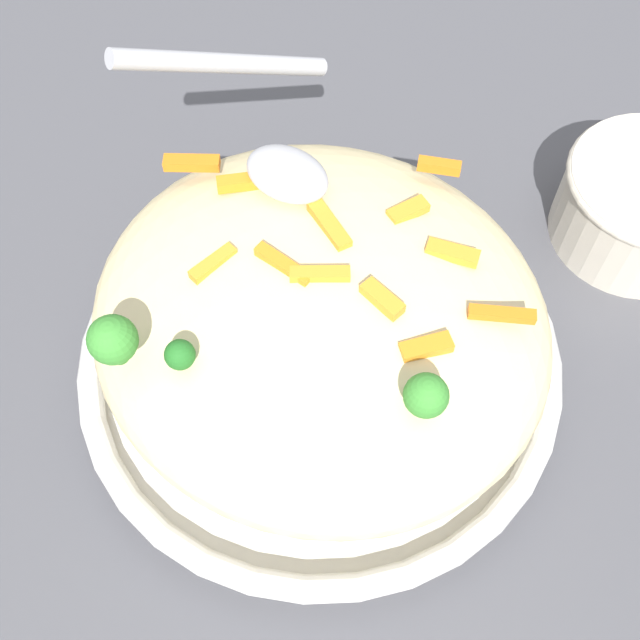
# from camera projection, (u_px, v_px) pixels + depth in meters

# --- Properties ---
(ground_plane) EXTENTS (2.40, 2.40, 0.00)m
(ground_plane) POSITION_uv_depth(u_px,v_px,m) (320.00, 373.00, 0.54)
(ground_plane) COLOR #4C4C51
(serving_bowl) EXTENTS (0.32, 0.32, 0.04)m
(serving_bowl) POSITION_uv_depth(u_px,v_px,m) (320.00, 359.00, 0.52)
(serving_bowl) COLOR white
(serving_bowl) RESTS_ON ground_plane
(pasta_mound) EXTENTS (0.29, 0.27, 0.09)m
(pasta_mound) POSITION_uv_depth(u_px,v_px,m) (320.00, 316.00, 0.47)
(pasta_mound) COLOR beige
(pasta_mound) RESTS_ON serving_bowl
(carrot_piece_0) EXTENTS (0.02, 0.03, 0.01)m
(carrot_piece_0) POSITION_uv_depth(u_px,v_px,m) (408.00, 211.00, 0.47)
(carrot_piece_0) COLOR orange
(carrot_piece_0) RESTS_ON pasta_mound
(carrot_piece_1) EXTENTS (0.03, 0.02, 0.01)m
(carrot_piece_1) POSITION_uv_depth(u_px,v_px,m) (453.00, 253.00, 0.45)
(carrot_piece_1) COLOR orange
(carrot_piece_1) RESTS_ON pasta_mound
(carrot_piece_2) EXTENTS (0.03, 0.02, 0.01)m
(carrot_piece_2) POSITION_uv_depth(u_px,v_px,m) (439.00, 166.00, 0.49)
(carrot_piece_2) COLOR orange
(carrot_piece_2) RESTS_ON pasta_mound
(carrot_piece_3) EXTENTS (0.04, 0.02, 0.01)m
(carrot_piece_3) POSITION_uv_depth(u_px,v_px,m) (329.00, 225.00, 0.45)
(carrot_piece_3) COLOR orange
(carrot_piece_3) RESTS_ON pasta_mound
(carrot_piece_4) EXTENTS (0.04, 0.03, 0.01)m
(carrot_piece_4) POSITION_uv_depth(u_px,v_px,m) (502.00, 314.00, 0.43)
(carrot_piece_4) COLOR orange
(carrot_piece_4) RESTS_ON pasta_mound
(carrot_piece_5) EXTENTS (0.03, 0.03, 0.01)m
(carrot_piece_5) POSITION_uv_depth(u_px,v_px,m) (240.00, 182.00, 0.48)
(carrot_piece_5) COLOR orange
(carrot_piece_5) RESTS_ON pasta_mound
(carrot_piece_6) EXTENTS (0.03, 0.03, 0.01)m
(carrot_piece_6) POSITION_uv_depth(u_px,v_px,m) (428.00, 344.00, 0.42)
(carrot_piece_6) COLOR orange
(carrot_piece_6) RESTS_ON pasta_mound
(carrot_piece_7) EXTENTS (0.03, 0.03, 0.01)m
(carrot_piece_7) POSITION_uv_depth(u_px,v_px,m) (192.00, 163.00, 0.49)
(carrot_piece_7) COLOR orange
(carrot_piece_7) RESTS_ON pasta_mound
(carrot_piece_8) EXTENTS (0.03, 0.01, 0.01)m
(carrot_piece_8) POSITION_uv_depth(u_px,v_px,m) (382.00, 299.00, 0.43)
(carrot_piece_8) COLOR orange
(carrot_piece_8) RESTS_ON pasta_mound
(carrot_piece_9) EXTENTS (0.01, 0.03, 0.01)m
(carrot_piece_9) POSITION_uv_depth(u_px,v_px,m) (213.00, 263.00, 0.44)
(carrot_piece_9) COLOR orange
(carrot_piece_9) RESTS_ON pasta_mound
(carrot_piece_10) EXTENTS (0.04, 0.01, 0.01)m
(carrot_piece_10) POSITION_uv_depth(u_px,v_px,m) (283.00, 265.00, 0.44)
(carrot_piece_10) COLOR orange
(carrot_piece_10) RESTS_ON pasta_mound
(carrot_piece_11) EXTENTS (0.03, 0.03, 0.01)m
(carrot_piece_11) POSITION_uv_depth(u_px,v_px,m) (319.00, 274.00, 0.43)
(carrot_piece_11) COLOR orange
(carrot_piece_11) RESTS_ON pasta_mound
(broccoli_floret_0) EXTENTS (0.02, 0.02, 0.02)m
(broccoli_floret_0) POSITION_uv_depth(u_px,v_px,m) (180.00, 355.00, 0.41)
(broccoli_floret_0) COLOR #205B1C
(broccoli_floret_0) RESTS_ON pasta_mound
(broccoli_floret_1) EXTENTS (0.03, 0.03, 0.03)m
(broccoli_floret_1) POSITION_uv_depth(u_px,v_px,m) (113.00, 340.00, 0.40)
(broccoli_floret_1) COLOR #377928
(broccoli_floret_1) RESTS_ON pasta_mound
(broccoli_floret_2) EXTENTS (0.02, 0.02, 0.03)m
(broccoli_floret_2) POSITION_uv_depth(u_px,v_px,m) (426.00, 396.00, 0.39)
(broccoli_floret_2) COLOR #377928
(broccoli_floret_2) RESTS_ON pasta_mound
(serving_spoon) EXTENTS (0.12, 0.14, 0.08)m
(serving_spoon) POSITION_uv_depth(u_px,v_px,m) (266.00, 134.00, 0.47)
(serving_spoon) COLOR #B7B7BC
(serving_spoon) RESTS_ON pasta_mound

